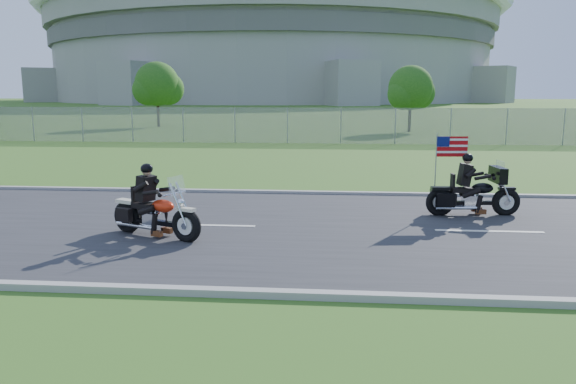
{
  "coord_description": "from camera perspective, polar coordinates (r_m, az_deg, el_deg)",
  "views": [
    {
      "loc": [
        0.85,
        -11.61,
        2.9
      ],
      "look_at": [
        -0.19,
        0.0,
        0.8
      ],
      "focal_mm": 35.0,
      "sensor_mm": 36.0,
      "label": 1
    }
  ],
  "objects": [
    {
      "name": "curb_south",
      "position": [
        8.12,
        -1.23,
        -10.34
      ],
      "size": [
        120.0,
        0.18,
        0.12
      ],
      "primitive_type": "cube",
      "color": "#9E9B93",
      "rests_on": "ground"
    },
    {
      "name": "curb_north",
      "position": [
        15.94,
        1.97,
        -0.1
      ],
      "size": [
        120.0,
        0.18,
        0.12
      ],
      "primitive_type": "cube",
      "color": "#9E9B93",
      "rests_on": "ground"
    },
    {
      "name": "fence",
      "position": [
        32.2,
        -5.42,
        6.78
      ],
      "size": [
        60.0,
        0.03,
        2.0
      ],
      "primitive_type": "cube",
      "color": "gray",
      "rests_on": "ground"
    },
    {
      "name": "tree_fence_mid",
      "position": [
        47.99,
        -13.09,
        10.43
      ],
      "size": [
        3.96,
        3.69,
        5.3
      ],
      "color": "#382316",
      "rests_on": "ground"
    },
    {
      "name": "ground",
      "position": [
        11.99,
        0.9,
        -3.79
      ],
      "size": [
        420.0,
        420.0,
        0.0
      ],
      "primitive_type": "plane",
      "color": "#3A5C1C",
      "rests_on": "ground"
    },
    {
      "name": "stadium",
      "position": [
        183.24,
        -1.5,
        14.17
      ],
      "size": [
        140.4,
        140.4,
        29.2
      ],
      "color": "#A3A099",
      "rests_on": "ground"
    },
    {
      "name": "tree_fence_near",
      "position": [
        41.97,
        12.4,
        10.07
      ],
      "size": [
        3.52,
        3.28,
        4.75
      ],
      "color": "#382316",
      "rests_on": "ground"
    },
    {
      "name": "road",
      "position": [
        11.99,
        0.9,
        -3.69
      ],
      "size": [
        120.0,
        8.0,
        0.04
      ],
      "primitive_type": "cube",
      "color": "#28282B",
      "rests_on": "ground"
    },
    {
      "name": "motorcycle_follow",
      "position": [
        13.76,
        18.28,
        -0.3
      ],
      "size": [
        2.22,
        0.76,
        1.85
      ],
      "rotation": [
        0.0,
        0.0,
        0.09
      ],
      "color": "black",
      "rests_on": "ground"
    },
    {
      "name": "motorcycle_lead",
      "position": [
        11.48,
        -13.44,
        -2.25
      ],
      "size": [
        2.1,
        1.14,
        1.5
      ],
      "rotation": [
        0.0,
        0.0,
        -0.42
      ],
      "color": "black",
      "rests_on": "ground"
    }
  ]
}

